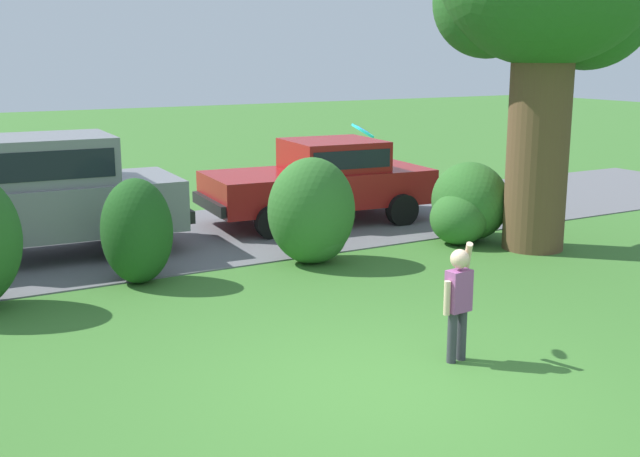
{
  "coord_description": "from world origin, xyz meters",
  "views": [
    {
      "loc": [
        -4.15,
        -5.97,
        3.18
      ],
      "look_at": [
        0.51,
        2.19,
        1.1
      ],
      "focal_mm": 44.82,
      "sensor_mm": 36.0,
      "label": 1
    }
  ],
  "objects_px": {
    "child_thrower": "(458,296)",
    "frisbee": "(363,131)",
    "parked_suv": "(31,191)",
    "parked_sedan": "(323,178)"
  },
  "relations": [
    {
      "from": "child_thrower",
      "to": "frisbee",
      "type": "relative_size",
      "value": 4.44
    },
    {
      "from": "parked_suv",
      "to": "frisbee",
      "type": "distance_m",
      "value": 6.22
    },
    {
      "from": "parked_sedan",
      "to": "frisbee",
      "type": "distance_m",
      "value": 6.53
    },
    {
      "from": "parked_sedan",
      "to": "parked_suv",
      "type": "distance_m",
      "value": 5.32
    },
    {
      "from": "parked_suv",
      "to": "child_thrower",
      "type": "bearing_deg",
      "value": -65.59
    },
    {
      "from": "parked_sedan",
      "to": "parked_suv",
      "type": "xyz_separation_m",
      "value": [
        -5.31,
        -0.17,
        0.23
      ]
    },
    {
      "from": "parked_sedan",
      "to": "frisbee",
      "type": "bearing_deg",
      "value": -116.0
    },
    {
      "from": "parked_sedan",
      "to": "frisbee",
      "type": "height_order",
      "value": "frisbee"
    },
    {
      "from": "parked_suv",
      "to": "frisbee",
      "type": "relative_size",
      "value": 16.55
    },
    {
      "from": "parked_suv",
      "to": "frisbee",
      "type": "bearing_deg",
      "value": -65.54
    }
  ]
}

